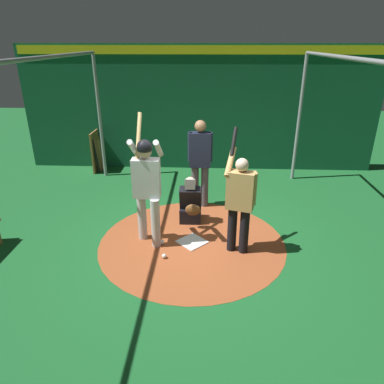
% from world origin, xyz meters
% --- Properties ---
extents(ground_plane, '(25.11, 25.11, 0.00)m').
position_xyz_m(ground_plane, '(0.00, 0.00, 0.00)').
color(ground_plane, '#195B28').
extents(dirt_circle, '(3.19, 3.19, 0.01)m').
position_xyz_m(dirt_circle, '(0.00, 0.00, 0.00)').
color(dirt_circle, '#9E4C28').
rests_on(dirt_circle, ground).
extents(home_plate, '(0.59, 0.59, 0.01)m').
position_xyz_m(home_plate, '(0.00, 0.00, 0.01)').
color(home_plate, white).
rests_on(home_plate, dirt_circle).
extents(batter, '(0.68, 0.49, 2.15)m').
position_xyz_m(batter, '(-0.00, -0.74, 1.11)').
color(batter, '#BCBCC0').
rests_on(batter, ground).
extents(catcher, '(0.58, 0.40, 0.92)m').
position_xyz_m(catcher, '(-0.77, -0.06, 0.36)').
color(catcher, black).
rests_on(catcher, ground).
extents(umpire, '(0.23, 0.49, 1.81)m').
position_xyz_m(umpire, '(-1.47, 0.09, 1.02)').
color(umpire, '#4C4C51').
rests_on(umpire, ground).
extents(visitor, '(0.63, 0.51, 1.98)m').
position_xyz_m(visitor, '(0.21, 0.76, 0.93)').
color(visitor, black).
rests_on(visitor, ground).
extents(back_wall, '(0.23, 9.11, 3.14)m').
position_xyz_m(back_wall, '(-3.93, 0.00, 1.59)').
color(back_wall, '#145133').
rests_on(back_wall, ground).
extents(cage_frame, '(6.39, 4.84, 2.99)m').
position_xyz_m(cage_frame, '(0.00, 0.00, 2.14)').
color(cage_frame, gray).
rests_on(cage_frame, ground).
extents(bat_rack, '(0.94, 0.20, 1.05)m').
position_xyz_m(bat_rack, '(-3.68, -2.69, 0.49)').
color(bat_rack, olive).
rests_on(bat_rack, ground).
extents(baseball_0, '(0.07, 0.07, 0.07)m').
position_xyz_m(baseball_0, '(0.50, -0.42, 0.04)').
color(baseball_0, white).
rests_on(baseball_0, dirt_circle).
extents(baseball_1, '(0.07, 0.07, 0.07)m').
position_xyz_m(baseball_1, '(0.09, -0.50, 0.04)').
color(baseball_1, white).
rests_on(baseball_1, dirt_circle).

